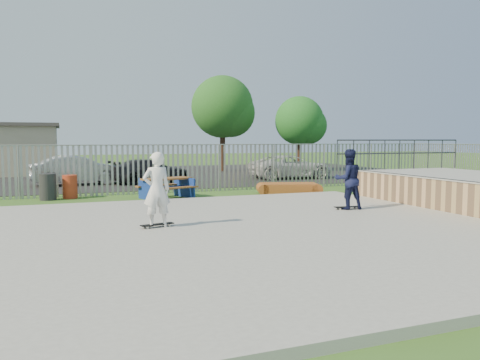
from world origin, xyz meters
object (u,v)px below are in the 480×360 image
object	(u,v)px
skater_navy	(348,179)
funbox	(289,189)
picnic_table	(167,188)
tree_right	(299,121)
tree_mid	(222,107)
car_white	(291,167)
car_silver	(78,170)
car_dark	(150,171)
trash_bin_red	(70,187)
trash_bin_grey	(48,187)
skater_white	(157,190)

from	to	relation	value
skater_navy	funbox	bearing A→B (deg)	-90.44
skater_navy	picnic_table	bearing A→B (deg)	-45.05
picnic_table	tree_right	size ratio (longest dim) A/B	0.43
tree_mid	car_white	bearing A→B (deg)	-76.83
car_silver	tree_mid	size ratio (longest dim) A/B	0.66
car_dark	car_white	world-z (taller)	car_white
trash_bin_red	car_dark	distance (m)	6.37
trash_bin_red	trash_bin_grey	world-z (taller)	trash_bin_grey
picnic_table	tree_right	bearing A→B (deg)	26.92
car_dark	skater_navy	size ratio (longest dim) A/B	2.32
picnic_table	car_dark	distance (m)	6.41
picnic_table	tree_mid	size ratio (longest dim) A/B	0.34
trash_bin_grey	car_dark	world-z (taller)	car_dark
car_white	skater_white	size ratio (longest dim) A/B	2.64
funbox	car_silver	bearing A→B (deg)	157.13
picnic_table	car_dark	bearing A→B (deg)	67.57
funbox	car_silver	world-z (taller)	car_silver
car_silver	car_white	xyz separation A→B (m)	(11.38, -0.30, -0.06)
skater_navy	car_dark	bearing A→B (deg)	-65.24
tree_right	car_dark	bearing A→B (deg)	-154.72
car_white	car_silver	bearing A→B (deg)	91.21
funbox	car_white	world-z (taller)	car_white
trash_bin_grey	picnic_table	bearing A→B (deg)	-15.16
funbox	picnic_table	bearing A→B (deg)	-164.95
funbox	trash_bin_red	xyz separation A→B (m)	(-8.37, 1.60, 0.22)
trash_bin_grey	car_white	distance (m)	13.60
car_silver	funbox	bearing A→B (deg)	-138.56
funbox	tree_mid	world-z (taller)	tree_mid
car_dark	tree_right	distance (m)	12.80
car_dark	tree_mid	world-z (taller)	tree_mid
car_dark	tree_right	size ratio (longest dim) A/B	0.80
skater_white	trash_bin_grey	bearing A→B (deg)	-74.63
car_silver	skater_navy	xyz separation A→B (m)	(7.24, -12.12, 0.31)
picnic_table	skater_navy	size ratio (longest dim) A/B	1.25
car_dark	skater_white	size ratio (longest dim) A/B	2.32
picnic_table	car_white	bearing A→B (deg)	18.92
skater_white	trash_bin_red	bearing A→B (deg)	-80.44
picnic_table	skater_navy	distance (m)	7.01
trash_bin_red	tree_mid	world-z (taller)	tree_mid
trash_bin_red	tree_mid	bearing A→B (deg)	49.95
trash_bin_red	tree_mid	distance (m)	16.25
tree_right	tree_mid	bearing A→B (deg)	161.33
picnic_table	skater_navy	world-z (taller)	skater_navy
tree_right	skater_navy	xyz separation A→B (m)	(-7.51, -17.24, -2.44)
funbox	trash_bin_red	distance (m)	8.53
car_silver	car_white	size ratio (longest dim) A/B	0.92
car_dark	skater_navy	xyz separation A→B (m)	(3.77, -11.91, 0.42)
funbox	trash_bin_red	world-z (taller)	trash_bin_red
trash_bin_grey	skater_navy	bearing A→B (deg)	-38.24
trash_bin_grey	tree_mid	bearing A→B (deg)	48.41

